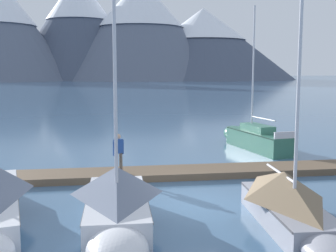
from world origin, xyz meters
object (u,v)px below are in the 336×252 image
object	(u,v)px
sailboat_mid_dock_port	(117,204)
person_on_dock	(118,151)
sailboat_far_berth	(253,138)
sailboat_mid_dock_starboard	(291,205)

from	to	relation	value
sailboat_mid_dock_port	person_on_dock	bearing A→B (deg)	87.57
sailboat_mid_dock_port	sailboat_far_berth	distance (m)	15.07
sailboat_mid_dock_starboard	person_on_dock	size ratio (longest dim) A/B	5.45
sailboat_mid_dock_port	sailboat_far_berth	world-z (taller)	sailboat_far_berth
person_on_dock	sailboat_mid_dock_starboard	bearing A→B (deg)	-54.10
sailboat_mid_dock_port	person_on_dock	xyz separation A→B (m)	(0.26, 6.08, 0.44)
sailboat_mid_dock_port	sailboat_far_berth	bearing A→B (deg)	55.26
sailboat_mid_dock_port	sailboat_mid_dock_starboard	distance (m)	5.13
sailboat_mid_dock_starboard	sailboat_far_berth	xyz separation A→B (m)	(3.49, 12.98, -0.10)
sailboat_mid_dock_starboard	sailboat_far_berth	world-z (taller)	sailboat_mid_dock_starboard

